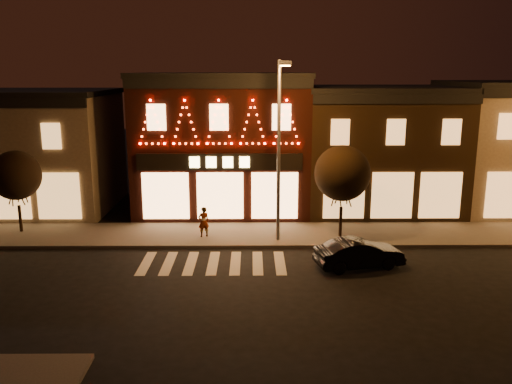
{
  "coord_description": "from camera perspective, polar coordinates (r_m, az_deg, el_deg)",
  "views": [
    {
      "loc": [
        1.73,
        -18.4,
        8.43
      ],
      "look_at": [
        1.92,
        4.0,
        3.27
      ],
      "focal_mm": 37.14,
      "sensor_mm": 36.0,
      "label": 1
    }
  ],
  "objects": [
    {
      "name": "sidewalk_far",
      "position": [
        27.69,
        0.09,
        -4.6
      ],
      "size": [
        44.0,
        4.0,
        0.15
      ],
      "primitive_type": "cube",
      "color": "#47423D",
      "rests_on": "ground"
    },
    {
      "name": "building_right_a",
      "position": [
        33.64,
        12.91,
        4.66
      ],
      "size": [
        9.2,
        8.28,
        7.5
      ],
      "color": "#342312",
      "rests_on": "ground"
    },
    {
      "name": "dark_sedan",
      "position": [
        23.65,
        11.06,
        -6.53
      ],
      "size": [
        4.06,
        2.2,
        1.27
      ],
      "primitive_type": "imported",
      "rotation": [
        0.0,
        0.0,
        1.8
      ],
      "color": "black",
      "rests_on": "ground"
    },
    {
      "name": "building_pulp",
      "position": [
        32.71,
        -3.54,
        5.44
      ],
      "size": [
        10.2,
        8.34,
        8.3
      ],
      "color": "black",
      "rests_on": "ground"
    },
    {
      "name": "building_left",
      "position": [
        35.91,
        -24.78,
        4.14
      ],
      "size": [
        12.2,
        8.28,
        7.3
      ],
      "color": "#706150",
      "rests_on": "ground"
    },
    {
      "name": "tree_left",
      "position": [
        29.96,
        -24.46,
        1.64
      ],
      "size": [
        2.57,
        2.57,
        4.29
      ],
      "rotation": [
        0.0,
        0.0,
        -0.24
      ],
      "color": "black",
      "rests_on": "sidewalk_far"
    },
    {
      "name": "tree_right",
      "position": [
        26.73,
        9.29,
        2.0
      ],
      "size": [
        2.8,
        2.8,
        4.68
      ],
      "rotation": [
        0.0,
        0.0,
        -0.23
      ],
      "color": "black",
      "rests_on": "sidewalk_far"
    },
    {
      "name": "ground",
      "position": [
        20.31,
        -5.45,
        -11.62
      ],
      "size": [
        120.0,
        120.0,
        0.0
      ],
      "primitive_type": "plane",
      "color": "black",
      "rests_on": "ground"
    },
    {
      "name": "streetlamp_mid",
      "position": [
        25.32,
        2.56,
        5.84
      ],
      "size": [
        0.57,
        2.01,
        8.77
      ],
      "rotation": [
        0.0,
        0.0,
        -0.09
      ],
      "color": "#59595E",
      "rests_on": "sidewalk_far"
    },
    {
      "name": "pedestrian",
      "position": [
        27.05,
        -5.66,
        -3.2
      ],
      "size": [
        0.67,
        0.56,
        1.56
      ],
      "primitive_type": "imported",
      "rotation": [
        0.0,
        0.0,
        3.54
      ],
      "color": "gray",
      "rests_on": "sidewalk_far"
    }
  ]
}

